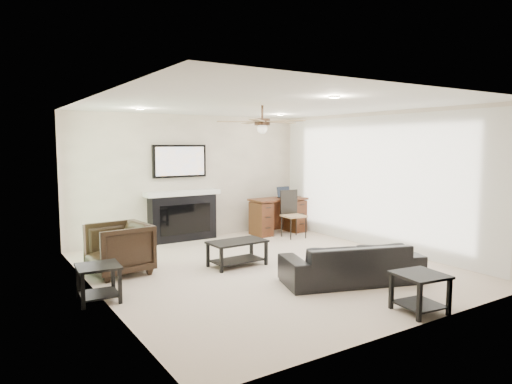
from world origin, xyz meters
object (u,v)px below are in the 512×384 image
Objects in this scene: sofa at (351,263)px; desk at (278,216)px; fireplace_unit at (183,193)px; armchair at (119,249)px; coffee_table at (237,253)px.

desk is (1.18, 3.42, 0.10)m from sofa.
fireplace_unit reaches higher than desk.
armchair reaches higher than sofa.
sofa is at bearing 45.51° from armchair.
sofa is at bearing -109.07° from desk.
coffee_table is at bearing -91.42° from fireplace_unit.
sofa is at bearing -62.41° from coffee_table.
fireplace_unit reaches higher than sofa.
desk is at bearing -90.78° from sofa.
armchair is at bearing 160.30° from coffee_table.
fireplace_unit is at bearing 128.78° from armchair.
armchair and desk have the same top height.
sofa is 1.84m from coffee_table.
fireplace_unit is (1.75, 1.68, 0.57)m from armchair.
sofa reaches higher than coffee_table.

